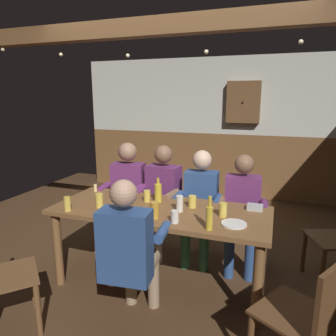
% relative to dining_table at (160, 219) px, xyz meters
% --- Properties ---
extents(ground_plane, '(7.00, 7.00, 0.00)m').
position_rel_dining_table_xyz_m(ground_plane, '(0.00, 0.14, -0.67)').
color(ground_plane, '#4C331E').
extents(back_wall_upper, '(5.23, 0.12, 1.33)m').
position_rel_dining_table_xyz_m(back_wall_upper, '(0.00, 3.12, 1.14)').
color(back_wall_upper, beige).
extents(back_wall_wainscot, '(5.23, 0.12, 1.14)m').
position_rel_dining_table_xyz_m(back_wall_wainscot, '(0.00, 3.12, -0.10)').
color(back_wall_wainscot, brown).
rests_on(back_wall_wainscot, ground_plane).
extents(ceiling_beam, '(4.71, 0.14, 0.16)m').
position_rel_dining_table_xyz_m(ceiling_beam, '(0.00, 0.21, 1.73)').
color(ceiling_beam, brown).
extents(dining_table, '(2.00, 0.81, 0.77)m').
position_rel_dining_table_xyz_m(dining_table, '(0.00, 0.00, 0.00)').
color(dining_table, brown).
rests_on(dining_table, ground_plane).
extents(person_0, '(0.56, 0.55, 1.26)m').
position_rel_dining_table_xyz_m(person_0, '(-0.67, 0.64, 0.03)').
color(person_0, '#6B2D66').
rests_on(person_0, ground_plane).
extents(person_1, '(0.55, 0.55, 1.25)m').
position_rel_dining_table_xyz_m(person_1, '(-0.23, 0.64, 0.02)').
color(person_1, '#6B2D66').
rests_on(person_1, ground_plane).
extents(person_2, '(0.51, 0.53, 1.22)m').
position_rel_dining_table_xyz_m(person_2, '(0.23, 0.63, 0.00)').
color(person_2, '#2D4C84').
rests_on(person_2, ground_plane).
extents(person_3, '(0.53, 0.55, 1.20)m').
position_rel_dining_table_xyz_m(person_3, '(0.68, 0.63, -0.01)').
color(person_3, '#6B2D66').
rests_on(person_3, ground_plane).
extents(person_4, '(0.54, 0.54, 1.23)m').
position_rel_dining_table_xyz_m(person_4, '(-0.01, -0.63, -0.00)').
color(person_4, '#2D4C84').
rests_on(person_4, ground_plane).
extents(chair_empty_near_left, '(0.60, 0.60, 0.88)m').
position_rel_dining_table_xyz_m(chair_empty_near_left, '(1.24, -0.73, -0.19)').
color(chair_empty_near_left, brown).
rests_on(chair_empty_near_left, ground_plane).
extents(table_candle, '(0.04, 0.04, 0.08)m').
position_rel_dining_table_xyz_m(table_candle, '(-0.86, 0.27, 0.15)').
color(table_candle, '#F9E08C').
rests_on(table_candle, dining_table).
extents(condiment_caddy, '(0.14, 0.10, 0.05)m').
position_rel_dining_table_xyz_m(condiment_caddy, '(0.84, 0.25, 0.13)').
color(condiment_caddy, '#B2B7BC').
rests_on(condiment_caddy, dining_table).
extents(plate_0, '(0.21, 0.21, 0.01)m').
position_rel_dining_table_xyz_m(plate_0, '(0.70, -0.16, 0.11)').
color(plate_0, white).
rests_on(plate_0, dining_table).
extents(bottle_0, '(0.05, 0.05, 0.27)m').
position_rel_dining_table_xyz_m(bottle_0, '(0.53, -0.32, 0.21)').
color(bottle_0, gold).
rests_on(bottle_0, dining_table).
extents(bottle_1, '(0.07, 0.07, 0.24)m').
position_rel_dining_table_xyz_m(bottle_1, '(-0.08, 0.17, 0.20)').
color(bottle_1, gold).
rests_on(bottle_1, dining_table).
extents(pint_glass_0, '(0.07, 0.07, 0.11)m').
position_rel_dining_table_xyz_m(pint_glass_0, '(-0.19, 0.15, 0.16)').
color(pint_glass_0, '#E5C64C').
rests_on(pint_glass_0, dining_table).
extents(pint_glass_1, '(0.07, 0.07, 0.13)m').
position_rel_dining_table_xyz_m(pint_glass_1, '(-0.55, -0.16, 0.17)').
color(pint_glass_1, '#E5C64C').
rests_on(pint_glass_1, dining_table).
extents(pint_glass_2, '(0.06, 0.06, 0.13)m').
position_rel_dining_table_xyz_m(pint_glass_2, '(-0.77, -0.33, 0.17)').
color(pint_glass_2, '#E5C64C').
rests_on(pint_glass_2, dining_table).
extents(pint_glass_3, '(0.07, 0.07, 0.11)m').
position_rel_dining_table_xyz_m(pint_glass_3, '(0.28, 0.13, 0.16)').
color(pint_glass_3, '#E5C64C').
rests_on(pint_glass_3, dining_table).
extents(pint_glass_4, '(0.06, 0.06, 0.10)m').
position_rel_dining_table_xyz_m(pint_glass_4, '(0.24, -0.28, 0.16)').
color(pint_glass_4, white).
rests_on(pint_glass_4, dining_table).
extents(pint_glass_5, '(0.06, 0.06, 0.15)m').
position_rel_dining_table_xyz_m(pint_glass_5, '(0.19, -0.01, 0.18)').
color(pint_glass_5, white).
rests_on(pint_glass_5, dining_table).
extents(pint_glass_6, '(0.07, 0.07, 0.12)m').
position_rel_dining_table_xyz_m(pint_glass_6, '(0.59, -0.01, 0.17)').
color(pint_glass_6, '#E5C64C').
rests_on(pint_glass_6, dining_table).
extents(pint_glass_7, '(0.08, 0.08, 0.14)m').
position_rel_dining_table_xyz_m(pint_glass_7, '(0.04, -0.24, 0.18)').
color(pint_glass_7, gold).
rests_on(pint_glass_7, dining_table).
extents(wall_dart_cabinet, '(0.56, 0.15, 0.70)m').
position_rel_dining_table_xyz_m(wall_dart_cabinet, '(0.39, 2.99, 1.04)').
color(wall_dart_cabinet, brown).
extents(string_lights, '(3.70, 0.04, 0.15)m').
position_rel_dining_table_xyz_m(string_lights, '(0.00, 0.16, 1.54)').
color(string_lights, '#F9EAB2').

